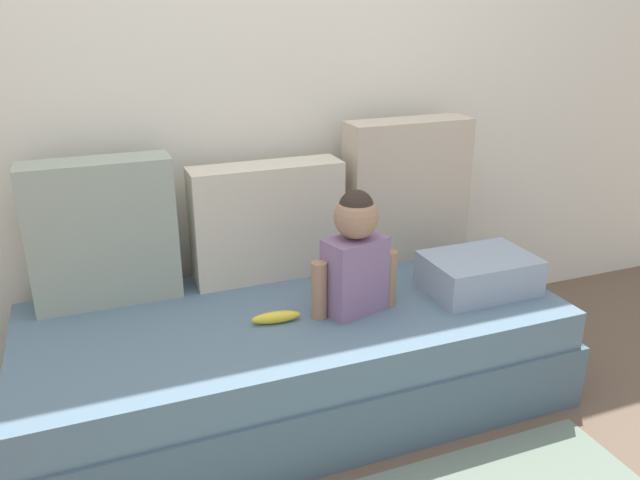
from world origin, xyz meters
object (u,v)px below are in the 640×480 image
couch (296,357)px  throw_pillow_right (406,189)px  banana (276,317)px  throw_pillow_center (267,221)px  folded_blanket (479,273)px  throw_pillow_left (103,233)px  toddler (355,253)px

couch → throw_pillow_right: size_ratio=3.36×
throw_pillow_right → banana: size_ratio=3.42×
couch → throw_pillow_center: bearing=90.0°
throw_pillow_center → folded_blanket: 0.83m
couch → throw_pillow_left: 0.82m
throw_pillow_center → banana: (-0.09, -0.39, -0.21)m
throw_pillow_right → toddler: bearing=-135.6°
throw_pillow_center → throw_pillow_left: bearing=180.0°
throw_pillow_center → folded_blanket: size_ratio=1.47×
couch → throw_pillow_left: (-0.61, 0.32, 0.46)m
couch → toddler: bearing=-24.9°
toddler → banana: bearing=176.8°
throw_pillow_left → toddler: 0.89m
throw_pillow_center → banana: bearing=-103.5°
throw_pillow_right → folded_blanket: (0.09, -0.42, -0.22)m
throw_pillow_center → toddler: 0.45m
couch → folded_blanket: 0.75m
couch → throw_pillow_right: 0.84m
throw_pillow_left → throw_pillow_center: bearing=0.0°
toddler → folded_blanket: toddler is taller
throw_pillow_center → folded_blanket: bearing=-31.3°
banana → folded_blanket: folded_blanket is taller
toddler → banana: size_ratio=2.62×
throw_pillow_right → folded_blanket: 0.49m
folded_blanket → banana: bearing=177.7°
couch → banana: bearing=-142.3°
toddler → banana: 0.35m
folded_blanket → toddler: bearing=178.2°
toddler → folded_blanket: (0.51, -0.02, -0.15)m
throw_pillow_center → folded_blanket: (0.70, -0.42, -0.16)m
throw_pillow_left → throw_pillow_center: (0.61, 0.00, -0.04)m
throw_pillow_left → throw_pillow_right: throw_pillow_right is taller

